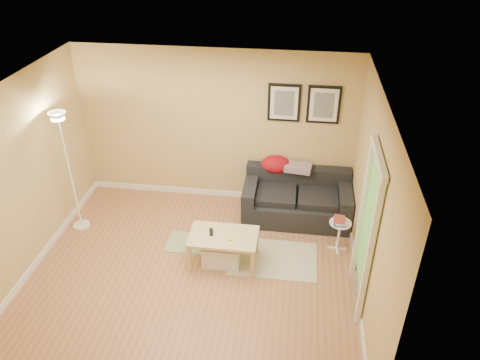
{
  "coord_description": "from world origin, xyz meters",
  "views": [
    {
      "loc": [
        1.3,
        -4.66,
        4.45
      ],
      "look_at": [
        0.55,
        0.85,
        1.05
      ],
      "focal_mm": 34.34,
      "sensor_mm": 36.0,
      "label": 1
    }
  ],
  "objects_px": {
    "coffee_table": "(224,249)",
    "floor_lamp": "(71,176)",
    "sofa": "(297,198)",
    "book_stack": "(340,221)",
    "side_table": "(339,236)",
    "storage_bin": "(222,253)"
  },
  "relations": [
    {
      "from": "sofa",
      "to": "side_table",
      "type": "bearing_deg",
      "value": -48.88
    },
    {
      "from": "storage_bin",
      "to": "side_table",
      "type": "distance_m",
      "value": 1.73
    },
    {
      "from": "sofa",
      "to": "floor_lamp",
      "type": "bearing_deg",
      "value": -168.1
    },
    {
      "from": "storage_bin",
      "to": "floor_lamp",
      "type": "height_order",
      "value": "floor_lamp"
    },
    {
      "from": "sofa",
      "to": "book_stack",
      "type": "bearing_deg",
      "value": -49.83
    },
    {
      "from": "coffee_table",
      "to": "floor_lamp",
      "type": "distance_m",
      "value": 2.55
    },
    {
      "from": "sofa",
      "to": "side_table",
      "type": "relative_size",
      "value": 3.5
    },
    {
      "from": "coffee_table",
      "to": "book_stack",
      "type": "height_order",
      "value": "book_stack"
    },
    {
      "from": "storage_bin",
      "to": "side_table",
      "type": "height_order",
      "value": "side_table"
    },
    {
      "from": "coffee_table",
      "to": "floor_lamp",
      "type": "relative_size",
      "value": 0.49
    },
    {
      "from": "coffee_table",
      "to": "side_table",
      "type": "height_order",
      "value": "side_table"
    },
    {
      "from": "sofa",
      "to": "storage_bin",
      "type": "bearing_deg",
      "value": -128.92
    },
    {
      "from": "book_stack",
      "to": "floor_lamp",
      "type": "distance_m",
      "value": 4.03
    },
    {
      "from": "side_table",
      "to": "book_stack",
      "type": "relative_size",
      "value": 2.12
    },
    {
      "from": "book_stack",
      "to": "coffee_table",
      "type": "bearing_deg",
      "value": -157.64
    },
    {
      "from": "side_table",
      "to": "sofa",
      "type": "bearing_deg",
      "value": 131.12
    },
    {
      "from": "coffee_table",
      "to": "sofa",
      "type": "bearing_deg",
      "value": 60.42
    },
    {
      "from": "coffee_table",
      "to": "book_stack",
      "type": "bearing_deg",
      "value": 26.16
    },
    {
      "from": "book_stack",
      "to": "floor_lamp",
      "type": "height_order",
      "value": "floor_lamp"
    },
    {
      "from": "side_table",
      "to": "floor_lamp",
      "type": "bearing_deg",
      "value": 179.7
    },
    {
      "from": "storage_bin",
      "to": "floor_lamp",
      "type": "bearing_deg",
      "value": 167.17
    },
    {
      "from": "coffee_table",
      "to": "floor_lamp",
      "type": "bearing_deg",
      "value": 176.31
    }
  ]
}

